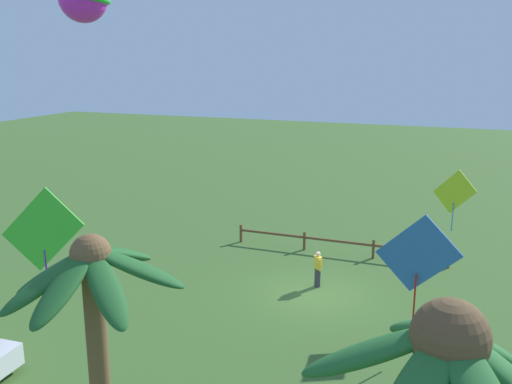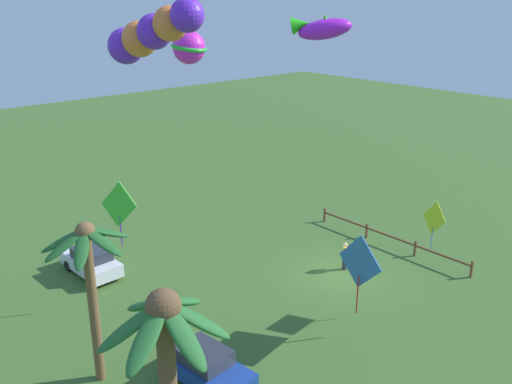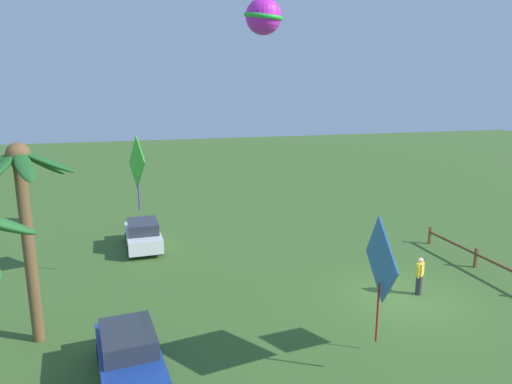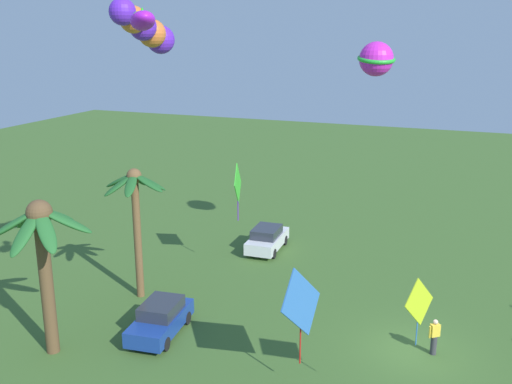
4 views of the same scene
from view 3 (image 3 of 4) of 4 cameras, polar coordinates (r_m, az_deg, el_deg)
ground_plane at (r=20.31m, az=17.50°, el=-12.23°), size 120.00×120.00×0.00m
palm_tree_1 at (r=16.44m, az=-26.70°, el=-0.25°), size 3.23×3.34×6.71m
rail_fence at (r=23.31m, az=28.10°, el=-8.30°), size 10.62×0.12×0.95m
parked_car_0 at (r=14.84m, az=-15.22°, el=-18.70°), size 4.05×2.09×1.51m
parked_car_1 at (r=25.37m, az=-13.63°, el=-5.08°), size 3.97×1.87×1.51m
spectator_0 at (r=20.50m, az=19.36°, el=-9.65°), size 0.42×0.45×1.59m
kite_diamond_1 at (r=20.33m, az=-14.36°, el=3.37°), size 2.25×0.62×3.24m
kite_diamond_2 at (r=13.77m, az=14.99°, el=-8.33°), size 2.75×0.67×3.90m
kite_ball_5 at (r=24.40m, az=0.91°, el=20.66°), size 2.67×2.67×1.77m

